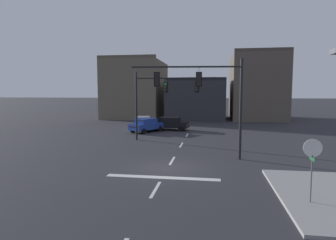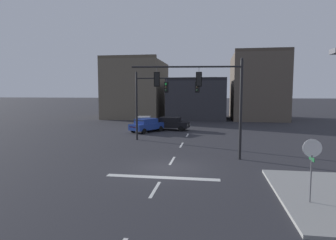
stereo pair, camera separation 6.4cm
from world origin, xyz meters
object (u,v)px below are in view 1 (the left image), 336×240
signal_mast_near_side (209,91)px  signal_mast_far_side (159,94)px  car_lot_nearside (146,125)px  car_lot_farside (170,123)px  car_lot_middle (144,122)px  stop_sign (312,155)px

signal_mast_near_side → signal_mast_far_side: (-4.86, 7.09, -0.28)m
car_lot_nearside → car_lot_farside: same height
signal_mast_far_side → car_lot_middle: size_ratio=1.70×
car_lot_nearside → car_lot_farside: 3.38m
signal_mast_near_side → car_lot_middle: signal_mast_near_side is taller
signal_mast_near_side → car_lot_middle: 18.05m
car_lot_nearside → car_lot_middle: (-0.98, 2.66, 0.00)m
signal_mast_far_side → signal_mast_near_side: bearing=-55.6°
car_lot_farside → car_lot_middle: bearing=172.6°
stop_sign → car_lot_farside: stop_sign is taller
signal_mast_near_side → stop_sign: (4.35, -7.88, -2.65)m
signal_mast_far_side → car_lot_farside: bearing=90.2°
signal_mast_far_side → stop_sign: bearing=-58.4°
signal_mast_far_side → stop_sign: 17.73m
car_lot_nearside → signal_mast_near_side: bearing=-59.9°
car_lot_farside → signal_mast_far_side: bearing=-89.8°
signal_mast_far_side → car_lot_nearside: bearing=114.3°
car_lot_farside → car_lot_nearside: bearing=-139.3°
stop_sign → signal_mast_far_side: bearing=121.6°
car_lot_middle → signal_mast_near_side: bearing=-61.4°
stop_sign → car_lot_middle: 26.65m
car_lot_middle → stop_sign: bearing=-61.3°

